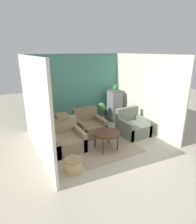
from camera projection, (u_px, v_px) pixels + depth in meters
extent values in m
plane|color=#B2A893|center=(131.00, 165.00, 4.60)|extent=(20.00, 20.00, 0.00)
cube|color=#4C897A|center=(76.00, 90.00, 6.99)|extent=(3.74, 0.06, 2.58)
cube|color=silver|center=(35.00, 109.00, 4.73)|extent=(0.06, 3.34, 2.58)
cube|color=silver|center=(145.00, 93.00, 6.42)|extent=(0.06, 3.34, 2.58)
cube|color=gray|center=(106.00, 149.00, 5.36)|extent=(1.81, 1.31, 0.01)
cylinder|color=#472819|center=(106.00, 133.00, 5.20)|extent=(0.76, 0.76, 0.04)
cylinder|color=#472819|center=(103.00, 147.00, 4.99)|extent=(0.04, 0.04, 0.49)
cylinder|color=#472819|center=(118.00, 143.00, 5.20)|extent=(0.04, 0.04, 0.49)
cylinder|color=#472819|center=(95.00, 140.00, 5.37)|extent=(0.04, 0.04, 0.49)
cylinder|color=#472819|center=(109.00, 136.00, 5.59)|extent=(0.04, 0.04, 0.49)
cube|color=#8E7A5B|center=(67.00, 143.00, 5.28)|extent=(0.86, 0.87, 0.40)
cube|color=#8E7A5B|center=(62.00, 125.00, 5.45)|extent=(0.86, 0.14, 0.46)
cube|color=#8E7A5B|center=(54.00, 144.00, 5.09)|extent=(0.12, 0.87, 0.56)
cube|color=#8E7A5B|center=(79.00, 138.00, 5.43)|extent=(0.12, 0.87, 0.56)
cube|color=slate|center=(133.00, 129.00, 6.20)|extent=(0.86, 0.87, 0.40)
cube|color=slate|center=(127.00, 114.00, 6.37)|extent=(0.86, 0.14, 0.46)
cube|color=slate|center=(124.00, 129.00, 6.01)|extent=(0.12, 0.87, 0.56)
cube|color=slate|center=(142.00, 125.00, 6.35)|extent=(0.12, 0.87, 0.56)
cube|color=#7A664C|center=(90.00, 129.00, 6.21)|extent=(0.86, 0.87, 0.40)
cube|color=#7A664C|center=(85.00, 114.00, 6.38)|extent=(0.86, 0.14, 0.46)
cube|color=#7A664C|center=(80.00, 129.00, 6.02)|extent=(0.12, 0.87, 0.56)
cube|color=#7A664C|center=(100.00, 125.00, 6.36)|extent=(0.12, 0.87, 0.56)
cube|color=#555559|center=(114.00, 119.00, 7.60)|extent=(0.49, 0.49, 0.08)
cube|color=gray|center=(114.00, 105.00, 7.41)|extent=(0.44, 0.44, 1.10)
cube|color=#555559|center=(115.00, 91.00, 7.23)|extent=(0.47, 0.47, 0.03)
ellipsoid|color=green|center=(115.00, 88.00, 7.20)|extent=(0.12, 0.15, 0.19)
sphere|color=green|center=(115.00, 85.00, 7.15)|extent=(0.10, 0.10, 0.10)
cone|color=gold|center=(116.00, 86.00, 7.12)|extent=(0.04, 0.04, 0.04)
cone|color=green|center=(114.00, 88.00, 7.26)|extent=(0.06, 0.12, 0.16)
cylinder|color=brown|center=(101.00, 119.00, 7.29)|extent=(0.29, 0.29, 0.25)
cylinder|color=brown|center=(101.00, 113.00, 7.21)|extent=(0.03, 0.03, 0.27)
sphere|color=#427F42|center=(101.00, 107.00, 7.13)|extent=(0.33, 0.33, 0.33)
sphere|color=#427F42|center=(99.00, 109.00, 7.13)|extent=(0.20, 0.20, 0.20)
sphere|color=#427F42|center=(104.00, 108.00, 7.16)|extent=(0.18, 0.18, 0.18)
cylinder|color=tan|center=(74.00, 165.00, 4.34)|extent=(0.40, 0.40, 0.32)
cylinder|color=#957E57|center=(73.00, 160.00, 4.29)|extent=(0.42, 0.42, 0.02)
cube|color=#846647|center=(62.00, 116.00, 5.36)|extent=(0.32, 0.32, 0.10)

